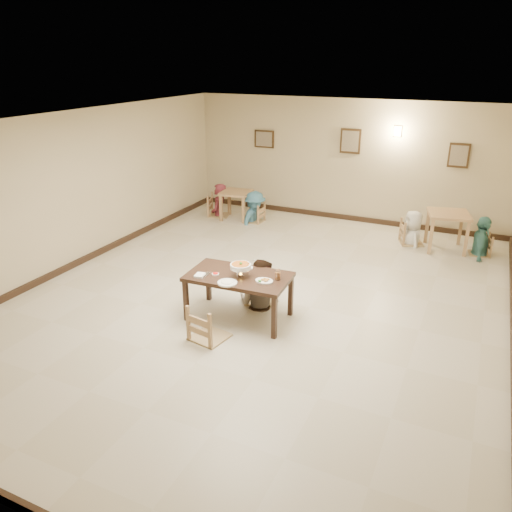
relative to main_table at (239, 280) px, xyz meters
The scene contains 32 objects.
floor 1.05m from the main_table, 87.16° to the left, with size 10.00×10.00×0.00m, color beige.
ceiling 2.47m from the main_table, 87.16° to the left, with size 10.00×10.00×0.00m, color silver.
wall_back 5.87m from the main_table, 89.60° to the left, with size 10.00×10.00×0.00m, color #BFAE8B.
wall_front 4.27m from the main_table, 89.45° to the right, with size 10.00×10.00×0.00m, color #BFAE8B.
wall_left 4.13m from the main_table, 168.41° to the left, with size 10.00×10.00×0.00m, color #BFAE8B.
baseboard_back 5.81m from the main_table, 89.60° to the left, with size 8.00×0.06×0.12m, color black.
baseboard_left 4.06m from the main_table, 168.32° to the left, with size 0.06×10.00×0.12m, color black.
picture_a 6.28m from the main_table, 110.52° to the left, with size 0.55×0.04×0.45m.
picture_b 5.92m from the main_table, 88.61° to the left, with size 0.50×0.04×0.60m.
picture_c 6.45m from the main_table, 65.41° to the left, with size 0.45×0.04×0.55m.
wall_sconce 6.12m from the main_table, 77.87° to the left, with size 0.16×0.05×0.22m, color #FFD88C.
main_table is the anchor object (origin of this frame).
chair_far 0.69m from the main_table, 83.29° to the left, with size 0.45×0.45×0.96m.
chair_near 0.77m from the main_table, 98.89° to the right, with size 0.50×0.50×1.07m.
main_diner 0.60m from the main_table, 79.11° to the left, with size 0.79×0.62×1.63m, color gray.
curry_warmer 0.26m from the main_table, 30.97° to the right, with size 0.36×0.32×0.29m.
rice_plate_far 0.31m from the main_table, 97.55° to the left, with size 0.28×0.28×0.06m.
rice_plate_near 0.36m from the main_table, 92.05° to the right, with size 0.30×0.30×0.07m.
fried_plate 0.48m from the main_table, ahead, with size 0.28×0.28×0.06m.
chili_dish 0.38m from the main_table, 157.46° to the right, with size 0.12×0.12×0.02m.
napkin_cutlery 0.61m from the main_table, 150.80° to the right, with size 0.19×0.28×0.03m.
drink_glass 0.65m from the main_table, 10.02° to the left, with size 0.08×0.08×0.16m.
bg_table_left 5.26m from the main_table, 117.64° to the left, with size 0.81×0.81×0.72m.
bg_table_right 5.35m from the main_table, 59.92° to the left, with size 1.00×1.00×0.83m.
bg_chair_ll 5.55m from the main_table, 122.37° to the left, with size 0.51×0.51×1.08m.
bg_chair_lr 5.01m from the main_table, 112.36° to the left, with size 0.43×0.43×0.91m.
bg_chair_rl 5.09m from the main_table, 67.22° to the left, with size 0.48×0.48×1.03m.
bg_chair_rr 5.74m from the main_table, 53.73° to the left, with size 0.40×0.40×0.86m.
bg_diner_a 5.55m from the main_table, 122.37° to the left, with size 0.62×0.41×1.71m, color maroon.
bg_diner_b 5.01m from the main_table, 112.36° to the left, with size 1.02×0.58×1.57m, color teal.
bg_diner_c 5.09m from the main_table, 67.22° to the left, with size 0.74×0.48×1.52m, color silver.
bg_diner_d 5.73m from the main_table, 53.73° to the left, with size 0.98×0.41×1.67m, color teal.
Camera 1 is at (3.22, -7.15, 3.95)m, focal length 35.00 mm.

